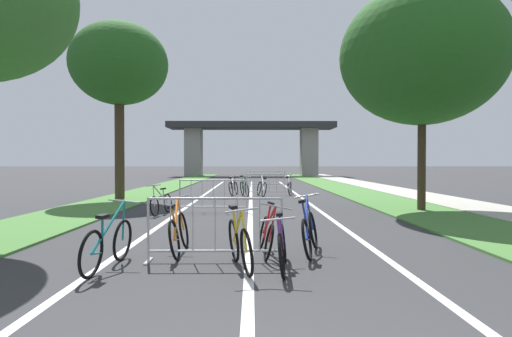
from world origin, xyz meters
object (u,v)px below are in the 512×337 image
Objects in this scene: bicycle_green_3 at (244,188)px; bicycle_silver_0 at (290,187)px; crowd_barrier_second at (213,196)px; bicycle_yellow_1 at (239,243)px; crowd_barrier_third at (269,185)px; tree_left_oak_mid at (119,65)px; bicycle_orange_8 at (179,233)px; crowd_barrier_fourth at (268,179)px; bicycle_silver_10 at (161,203)px; bicycle_teal_9 at (108,244)px; tree_right_pine_near at (422,56)px; bicycle_black_5 at (233,187)px; bicycle_red_7 at (266,234)px; bicycle_blue_6 at (310,232)px; bicycle_purple_2 at (282,246)px; bicycle_white_4 at (262,188)px; crowd_barrier_nearest at (215,230)px.

bicycle_silver_0 is at bearing -169.15° from bicycle_green_3.
crowd_barrier_second reaches higher than bicycle_yellow_1.
crowd_barrier_third is at bearing -173.92° from bicycle_green_3.
tree_left_oak_mid is 7.78m from bicycle_green_3.
crowd_barrier_second reaches higher than bicycle_orange_8.
tree_left_oak_mid is 3.40× the size of crowd_barrier_fourth.
crowd_barrier_second is 1.39× the size of bicycle_silver_10.
bicycle_teal_9 is at bearing 68.45° from bicycle_green_3.
bicycle_orange_8 is at bearing -137.12° from tree_right_pine_near.
bicycle_green_3 is at bearing -46.07° from bicycle_black_5.
bicycle_black_5 is 7.91m from bicycle_silver_10.
bicycle_yellow_1 is 1.02× the size of bicycle_red_7.
crowd_barrier_fourth is 1.35× the size of bicycle_green_3.
crowd_barrier_fourth is 1.32× the size of bicycle_blue_6.
bicycle_silver_10 reaches higher than bicycle_purple_2.
bicycle_green_3 is at bearing 17.04° from tree_left_oak_mid.
bicycle_white_4 is 12.40m from bicycle_blue_6.
bicycle_yellow_1 is at bearing 1.15° from bicycle_purple_2.
bicycle_teal_9 is (-1.82, -13.49, -0.00)m from bicycle_green_3.
tree_left_oak_mid reaches higher than bicycle_purple_2.
bicycle_red_7 is (-0.20, 1.02, 0.01)m from bicycle_purple_2.
bicycle_purple_2 is at bearing -124.53° from tree_right_pine_near.
crowd_barrier_fourth is 1.37× the size of bicycle_yellow_1.
bicycle_silver_10 is (-1.51, 5.63, -0.03)m from bicycle_orange_8.
bicycle_white_4 is at bearing 130.28° from tree_right_pine_near.
bicycle_black_5 is 13.47m from bicycle_blue_6.
bicycle_silver_0 is at bearing 26.58° from bicycle_white_4.
bicycle_black_5 is at bearing 91.28° from crowd_barrier_nearest.
crowd_barrier_second is 1.32× the size of bicycle_orange_8.
bicycle_orange_8 is at bearing -110.14° from bicycle_white_4.
crowd_barrier_fourth is 1.29× the size of bicycle_teal_9.
bicycle_silver_10 is (-3.81, 5.65, -0.03)m from bicycle_blue_6.
bicycle_black_5 is (-1.36, 14.38, 0.02)m from bicycle_purple_2.
bicycle_purple_2 is 1.00× the size of bicycle_orange_8.
crowd_barrier_nearest reaches higher than bicycle_yellow_1.
bicycle_silver_0 is 2.79m from bicycle_black_5.
crowd_barrier_nearest is 1.32× the size of bicycle_white_4.
bicycle_black_5 is 1.02× the size of bicycle_orange_8.
tree_left_oak_mid is 13.50m from bicycle_teal_9.
bicycle_silver_0 is 14.64m from bicycle_purple_2.
bicycle_yellow_1 is at bearing 6.48° from bicycle_teal_9.
crowd_barrier_nearest is 1.64m from bicycle_teal_9.
bicycle_silver_10 is (-0.62, 6.65, -0.02)m from bicycle_teal_9.
crowd_barrier_fourth reaches higher than bicycle_silver_0.
bicycle_orange_8 reaches higher than bicycle_silver_0.
bicycle_white_4 is 0.97× the size of bicycle_teal_9.
bicycle_black_5 is at bearing 91.28° from bicycle_teal_9.
bicycle_green_3 is at bearing -160.03° from crowd_barrier_third.
tree_left_oak_mid reaches higher than bicycle_blue_6.
crowd_barrier_third is 1.21m from bicycle_silver_0.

